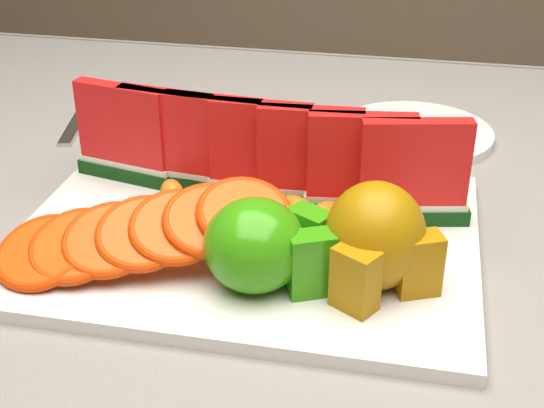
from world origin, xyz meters
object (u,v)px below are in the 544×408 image
(side_plate, at_px, (414,133))
(fork, at_px, (83,114))
(pear_cluster, at_px, (376,240))
(apple_cluster, at_px, (264,246))
(platter, at_px, (247,237))

(side_plate, bearing_deg, fork, -177.57)
(fork, bearing_deg, pear_cluster, -38.44)
(pear_cluster, bearing_deg, apple_cluster, -168.47)
(apple_cluster, bearing_deg, platter, 113.60)
(apple_cluster, height_order, fork, apple_cluster)
(apple_cluster, bearing_deg, fork, 132.90)
(pear_cluster, relative_size, side_plate, 0.48)
(platter, bearing_deg, apple_cluster, -66.40)
(platter, relative_size, side_plate, 1.83)
(platter, xyz_separation_m, fork, (-0.27, 0.25, -0.00))
(apple_cluster, distance_m, fork, 0.44)
(platter, xyz_separation_m, pear_cluster, (0.12, -0.05, 0.04))
(platter, distance_m, side_plate, 0.30)
(apple_cluster, distance_m, pear_cluster, 0.09)
(apple_cluster, height_order, pear_cluster, pear_cluster)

